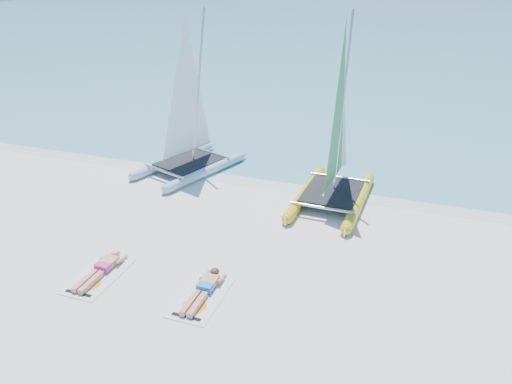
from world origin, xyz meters
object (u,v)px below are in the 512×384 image
catamaran_yellow (338,142)px  sunbather_a (102,268)px  towel_a (98,276)px  towel_b (201,297)px  sunbather_b (204,289)px  catamaran_blue (188,124)px

catamaran_yellow → sunbather_a: bearing=-124.5°
towel_a → sunbather_a: size_ratio=1.07×
towel_b → towel_a: bearing=-178.4°
towel_b → sunbather_b: 0.22m
catamaran_yellow → towel_a: size_ratio=3.22×
sunbather_a → sunbather_b: (2.76, 0.08, 0.00)m
catamaran_blue → sunbather_b: 7.78m
catamaran_yellow → sunbather_a: catamaran_yellow is taller
catamaran_yellow → towel_a: (-4.60, -6.47, -1.86)m
catamaran_yellow → sunbather_b: catamaran_yellow is taller
towel_b → sunbather_b: bearing=90.0°
catamaran_blue → towel_a: catamaran_blue is taller
catamaran_blue → towel_a: 7.22m
sunbather_a → towel_b: sunbather_a is taller
catamaran_yellow → sunbather_b: bearing=-104.8°
towel_a → towel_b: 2.76m
towel_b → sunbather_b: sunbather_b is taller
towel_a → catamaran_blue: bearing=97.1°
catamaran_blue → towel_b: catamaran_blue is taller
catamaran_blue → towel_b: 7.97m
towel_a → sunbather_b: bearing=5.5°
catamaran_yellow → sunbather_b: (-1.84, -6.20, -1.76)m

